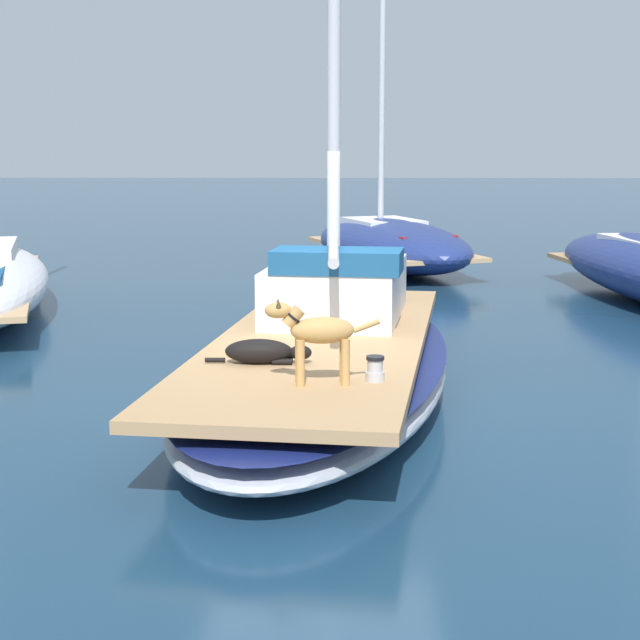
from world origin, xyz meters
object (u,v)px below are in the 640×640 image
at_px(moored_boat_far_astern, 391,243).
at_px(coiled_rope, 245,353).
at_px(dog_black, 263,352).
at_px(deck_winch, 375,369).
at_px(dog_tan, 317,333).
at_px(sailboat_main, 321,368).

bearing_deg(moored_boat_far_astern, coiled_rope, -99.91).
bearing_deg(coiled_rope, dog_black, -60.34).
bearing_deg(deck_winch, moored_boat_far_astern, 86.17).
bearing_deg(dog_black, dog_tan, -57.71).
relative_size(dog_black, moored_boat_far_astern, 0.13).
xyz_separation_m(sailboat_main, coiled_rope, (-0.69, -0.91, 0.35)).
bearing_deg(sailboat_main, deck_winch, -76.27).
relative_size(sailboat_main, dog_tan, 8.00).
distance_m(deck_winch, moored_boat_far_astern, 12.38).
height_order(sailboat_main, dog_tan, dog_tan).
height_order(dog_black, deck_winch, dog_black).
distance_m(dog_tan, moored_boat_far_astern, 12.54).
xyz_separation_m(sailboat_main, dog_black, (-0.50, -1.24, 0.43)).
xyz_separation_m(dog_tan, moored_boat_far_astern, (1.31, 12.46, -0.53)).
bearing_deg(sailboat_main, dog_black, -112.06).
relative_size(sailboat_main, moored_boat_far_astern, 1.01).
xyz_separation_m(dog_black, deck_winch, (0.97, -0.66, -0.01)).
bearing_deg(coiled_rope, dog_tan, -58.48).
bearing_deg(dog_tan, sailboat_main, 89.60).
bearing_deg(dog_black, coiled_rope, 119.66).
bearing_deg(moored_boat_far_astern, deck_winch, -93.83).
distance_m(dog_black, coiled_rope, 0.39).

